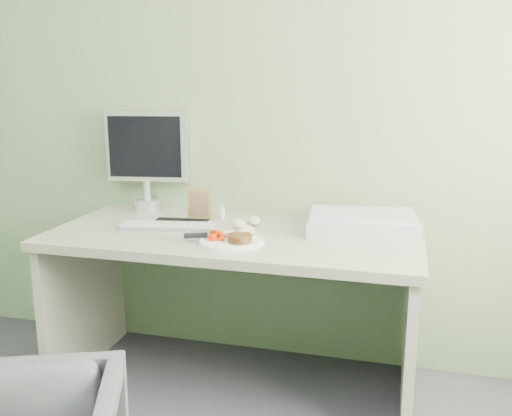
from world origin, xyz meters
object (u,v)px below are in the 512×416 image
(desk, at_px, (235,272))
(scanner, at_px, (362,224))
(plate, at_px, (232,241))
(monitor, at_px, (147,155))

(desk, bearing_deg, scanner, 15.19)
(plate, bearing_deg, monitor, 141.16)
(scanner, relative_size, monitor, 0.95)
(plate, xyz_separation_m, scanner, (0.50, 0.31, 0.03))
(desk, relative_size, plate, 6.02)
(desk, relative_size, monitor, 3.24)
(monitor, bearing_deg, desk, -38.24)
(plate, distance_m, scanner, 0.58)
(desk, bearing_deg, plate, -76.63)
(desk, xyz_separation_m, scanner, (0.54, 0.15, 0.22))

